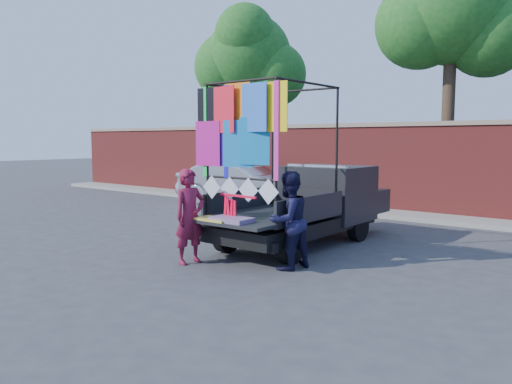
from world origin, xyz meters
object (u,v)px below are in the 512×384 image
Objects in this scene: woman at (190,216)px; man at (288,220)px; pickup_truck at (315,204)px; sedan at (241,183)px.

woman is 1.70m from man.
pickup_truck reaches higher than man.
pickup_truck is 3.03× the size of woman.
sedan is 2.67× the size of man.
sedan is 7.84m from woman.
man is at bearing -68.38° from pickup_truck.
pickup_truck is at bearing -3.90° from woman.
woman reaches higher than man.
pickup_truck is 6.16m from sedan.
woman is at bearing -54.03° from man.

